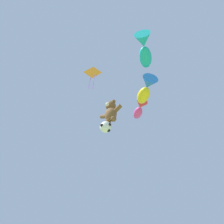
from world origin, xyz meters
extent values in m
ellipsoid|color=brown|center=(-1.40, 4.84, 8.73)|extent=(0.84, 0.72, 1.03)
sphere|color=brown|center=(-1.40, 4.84, 9.49)|extent=(0.71, 0.71, 0.71)
sphere|color=beige|center=(-1.40, 4.54, 9.44)|extent=(0.30, 0.30, 0.30)
sphere|color=brown|center=(-1.65, 4.84, 9.77)|extent=(0.29, 0.29, 0.29)
cylinder|color=brown|center=(-2.01, 4.84, 8.91)|extent=(0.61, 0.27, 0.48)
sphere|color=brown|center=(-1.63, 4.84, 8.24)|extent=(0.38, 0.38, 0.38)
sphere|color=brown|center=(-1.14, 4.84, 9.77)|extent=(0.29, 0.29, 0.29)
cylinder|color=brown|center=(-0.78, 4.84, 8.91)|extent=(0.61, 0.27, 0.48)
sphere|color=brown|center=(-1.16, 4.84, 8.24)|extent=(0.38, 0.38, 0.38)
sphere|color=white|center=(-1.72, 4.73, 7.80)|extent=(0.73, 0.73, 0.73)
sphere|color=black|center=(-1.38, 4.73, 7.80)|extent=(0.20, 0.20, 0.20)
sphere|color=black|center=(-1.79, 4.95, 8.04)|extent=(0.20, 0.20, 0.20)
sphere|color=black|center=(-1.72, 4.40, 7.75)|extent=(0.20, 0.20, 0.20)
sphere|color=black|center=(-1.56, 4.84, 7.53)|extent=(0.20, 0.20, 0.20)
ellipsoid|color=#19ADB2|center=(2.21, 3.86, 10.50)|extent=(1.26, 1.56, 0.61)
cone|color=#19ADB2|center=(2.68, 2.90, 10.50)|extent=(1.14, 1.08, 0.90)
sphere|color=black|center=(2.01, 4.26, 10.66)|extent=(0.16, 0.16, 0.16)
ellipsoid|color=yellow|center=(0.51, 6.14, 10.26)|extent=(1.65, 1.56, 0.70)
cone|color=blue|center=(1.39, 5.43, 10.26)|extent=(1.27, 1.30, 1.03)
sphere|color=black|center=(0.15, 6.43, 10.45)|extent=(0.18, 0.18, 0.18)
ellipsoid|color=#E53F9E|center=(-1.30, 8.20, 11.09)|extent=(1.46, 1.39, 0.59)
cone|color=red|center=(-0.52, 7.53, 11.09)|extent=(1.12, 1.14, 0.87)
sphere|color=black|center=(-1.63, 8.48, 11.24)|extent=(0.15, 0.15, 0.15)
cube|color=orange|center=(-2.33, 3.66, 13.07)|extent=(1.12, 1.06, 1.52)
cylinder|color=purple|center=(-2.53, 3.64, 11.88)|extent=(0.03, 0.10, 1.40)
cylinder|color=purple|center=(-2.14, 3.70, 11.73)|extent=(0.03, 0.06, 1.72)
camera|label=1|loc=(4.31, -1.55, 1.16)|focal=28.00mm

